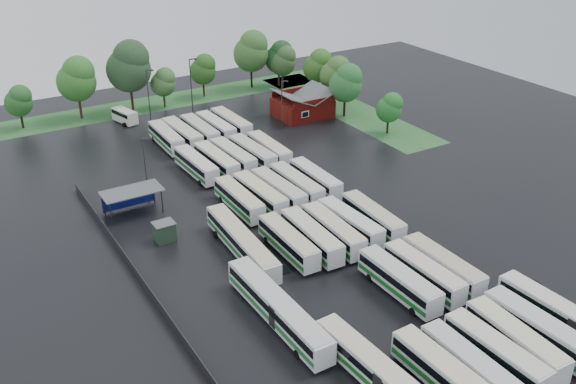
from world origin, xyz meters
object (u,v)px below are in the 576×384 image
brick_building (303,107)px  artic_bus_east (571,322)px  minibus (125,116)px  artic_bus_west_a (381,376)px

brick_building → artic_bus_east: (-11.83, -69.52, -0.14)m
brick_building → minibus: bearing=154.7°
artic_bus_east → brick_building: bearing=77.8°
brick_building → artic_bus_west_a: size_ratio=0.60×
artic_bus_west_a → brick_building: bearing=60.1°
brick_building → artic_bus_west_a: bearing=-116.9°
artic_bus_east → minibus: 86.05m
artic_bus_east → minibus: (-18.73, 83.99, -0.32)m
artic_bus_east → artic_bus_west_a: bearing=167.0°
artic_bus_west_a → minibus: size_ratio=2.73×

